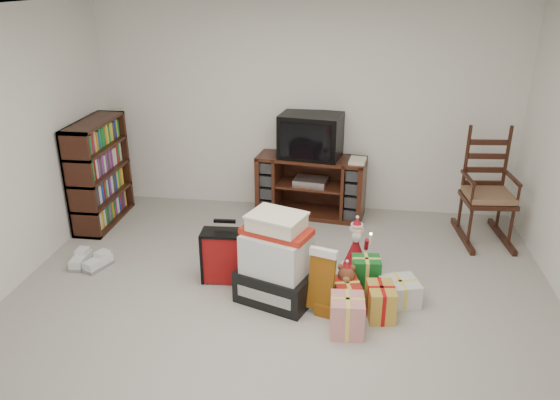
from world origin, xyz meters
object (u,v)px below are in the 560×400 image
(bookshelf, at_px, (99,174))
(teddy_bear, at_px, (346,284))
(gift_cluster, at_px, (366,295))
(sneaker_pair, at_px, (89,262))
(rocking_chair, at_px, (486,200))
(mrs_claus_figurine, at_px, (270,250))
(gift_pile, at_px, (277,264))
(santa_figurine, at_px, (356,249))
(crt_television, at_px, (311,136))
(red_suitcase, at_px, (224,256))
(tv_stand, at_px, (311,186))

(bookshelf, relative_size, teddy_bear, 3.52)
(gift_cluster, bearing_deg, sneaker_pair, 172.25)
(rocking_chair, height_order, sneaker_pair, rocking_chair)
(teddy_bear, distance_m, gift_cluster, 0.22)
(mrs_claus_figurine, bearing_deg, teddy_bear, -30.13)
(gift_pile, height_order, santa_figurine, gift_pile)
(teddy_bear, relative_size, crt_television, 0.45)
(gift_pile, xyz_separation_m, sneaker_pair, (-1.95, 0.33, -0.30))
(crt_television, bearing_deg, santa_figurine, -57.08)
(santa_figurine, distance_m, sneaker_pair, 2.67)
(santa_figurine, bearing_deg, gift_pile, -136.61)
(red_suitcase, distance_m, sneaker_pair, 1.43)
(gift_pile, height_order, mrs_claus_figurine, gift_pile)
(crt_television, bearing_deg, tv_stand, -47.95)
(rocking_chair, bearing_deg, red_suitcase, -158.79)
(bookshelf, xyz_separation_m, gift_cluster, (3.06, -1.45, -0.45))
(bookshelf, relative_size, rocking_chair, 0.95)
(crt_television, bearing_deg, bookshelf, -157.62)
(bookshelf, distance_m, gift_cluster, 3.41)
(gift_pile, relative_size, crt_television, 1.07)
(mrs_claus_figurine, bearing_deg, red_suitcase, -147.16)
(teddy_bear, bearing_deg, bookshelf, 155.37)
(tv_stand, bearing_deg, sneaker_pair, -135.03)
(mrs_claus_figurine, xyz_separation_m, sneaker_pair, (-1.81, -0.19, -0.16))
(red_suitcase, height_order, sneaker_pair, red_suitcase)
(rocking_chair, xyz_separation_m, santa_figurine, (-1.40, -0.92, -0.22))
(red_suitcase, xyz_separation_m, santa_figurine, (1.23, 0.40, -0.05))
(teddy_bear, relative_size, mrs_claus_figurine, 0.61)
(sneaker_pair, height_order, gift_cluster, gift_cluster)
(teddy_bear, height_order, crt_television, crt_television)
(gift_pile, height_order, sneaker_pair, gift_pile)
(mrs_claus_figurine, bearing_deg, sneaker_pair, -174.05)
(bookshelf, xyz_separation_m, sneaker_pair, (0.32, -1.07, -0.53))
(teddy_bear, xyz_separation_m, crt_television, (-0.49, 1.88, 0.83))
(teddy_bear, xyz_separation_m, mrs_claus_figurine, (-0.75, 0.44, 0.06))
(tv_stand, relative_size, crt_television, 1.74)
(red_suitcase, bearing_deg, rocking_chair, 23.87)
(tv_stand, relative_size, sneaker_pair, 3.38)
(rocking_chair, xyz_separation_m, gift_cluster, (-1.30, -1.63, -0.30))
(rocking_chair, xyz_separation_m, sneaker_pair, (-4.04, -1.25, -0.38))
(mrs_claus_figurine, height_order, crt_television, crt_television)
(bookshelf, relative_size, red_suitcase, 2.02)
(red_suitcase, height_order, mrs_claus_figurine, red_suitcase)
(mrs_claus_figurine, bearing_deg, gift_cluster, -31.14)
(tv_stand, relative_size, gift_pile, 1.62)
(sneaker_pair, xyz_separation_m, crt_television, (2.08, 1.63, 0.93))
(tv_stand, bearing_deg, crt_television, 130.22)
(tv_stand, xyz_separation_m, rocking_chair, (1.95, -0.35, 0.07))
(rocking_chair, xyz_separation_m, crt_television, (-1.97, 0.38, 0.55))
(rocking_chair, distance_m, gift_cluster, 2.10)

